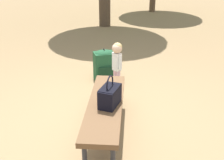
# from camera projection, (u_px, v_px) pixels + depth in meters

# --- Properties ---
(ground_plane) EXTENTS (40.00, 40.00, 0.00)m
(ground_plane) POSITION_uv_depth(u_px,v_px,m) (97.00, 117.00, 3.81)
(ground_plane) COLOR #8C704C
(ground_plane) RESTS_ON ground
(park_bench) EXTENTS (1.61, 0.46, 0.45)m
(park_bench) POSITION_uv_depth(u_px,v_px,m) (105.00, 107.00, 3.28)
(park_bench) COLOR brown
(park_bench) RESTS_ON ground
(handbag) EXTENTS (0.35, 0.25, 0.37)m
(handbag) POSITION_uv_depth(u_px,v_px,m) (110.00, 95.00, 3.15)
(handbag) COLOR black
(handbag) RESTS_ON park_bench
(child_standing) EXTENTS (0.17, 0.18, 0.80)m
(child_standing) POSITION_uv_depth(u_px,v_px,m) (117.00, 59.00, 4.41)
(child_standing) COLOR #E5B2C6
(child_standing) RESTS_ON ground
(backpack_large) EXTENTS (0.38, 0.42, 0.58)m
(backpack_large) POSITION_uv_depth(u_px,v_px,m) (104.00, 64.00, 4.85)
(backpack_large) COLOR #1E4C2D
(backpack_large) RESTS_ON ground
(backpack_small) EXTENTS (0.22, 0.20, 0.34)m
(backpack_small) POSITION_uv_depth(u_px,v_px,m) (113.00, 91.00, 4.17)
(backpack_small) COLOR #1E4C2D
(backpack_small) RESTS_ON ground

